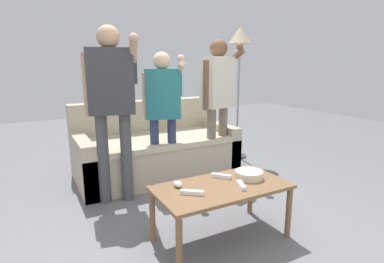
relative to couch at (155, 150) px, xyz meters
The scene contains 12 objects.
ground_plane 1.50m from the couch, 96.87° to the right, with size 12.00×12.00×0.00m, color slate.
couch is the anchor object (origin of this frame).
coffee_table 1.57m from the couch, 93.52° to the right, with size 0.99×0.52×0.43m.
snack_bowl 1.57m from the couch, 83.66° to the right, with size 0.22×0.22×0.06m, color beige.
game_remote_nunchuk 1.50m from the couch, 105.28° to the right, with size 0.06×0.09×0.05m.
floor_lamp 1.77m from the couch, ahead, with size 0.31×0.31×1.78m.
player_left 1.09m from the couch, 139.22° to the right, with size 0.47×0.43×1.64m.
player_center 0.72m from the couch, 97.67° to the right, with size 0.42×0.36×1.42m.
player_right 1.02m from the couch, 33.33° to the right, with size 0.50×0.31×1.57m.
game_remote_wand_near 1.67m from the couch, 89.66° to the right, with size 0.09×0.15×0.03m.
game_remote_wand_far 1.44m from the couch, 90.55° to the right, with size 0.13×0.14×0.03m.
game_remote_wand_spare 1.65m from the couch, 102.80° to the right, with size 0.15×0.13×0.03m.
Camera 1 is at (-1.12, -1.87, 1.31)m, focal length 28.72 mm.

